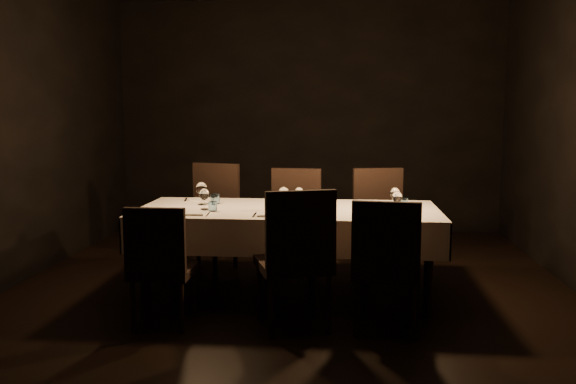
# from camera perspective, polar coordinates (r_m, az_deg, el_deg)

# --- Properties ---
(room) EXTENTS (5.01, 6.01, 3.01)m
(room) POSITION_cam_1_polar(r_m,az_deg,el_deg) (5.06, -0.00, 6.73)
(room) COLOR black
(room) RESTS_ON ground
(dining_table) EXTENTS (2.52, 1.12, 0.76)m
(dining_table) POSITION_cam_1_polar(r_m,az_deg,el_deg) (5.14, -0.00, -2.36)
(dining_table) COLOR black
(dining_table) RESTS_ON ground
(chair_near_left) EXTENTS (0.44, 0.44, 0.91)m
(chair_near_left) POSITION_cam_1_polar(r_m,az_deg,el_deg) (4.51, -11.91, -6.32)
(chair_near_left) COLOR black
(chair_near_left) RESTS_ON ground
(place_setting_near_left) EXTENTS (0.32, 0.40, 0.18)m
(place_setting_near_left) POSITION_cam_1_polar(r_m,az_deg,el_deg) (5.01, -8.02, -1.02)
(place_setting_near_left) COLOR silver
(place_setting_near_left) RESTS_ON dining_table
(chair_near_center) EXTENTS (0.63, 0.63, 1.04)m
(chair_near_center) POSITION_cam_1_polar(r_m,az_deg,el_deg) (4.35, 0.77, -5.83)
(chair_near_center) COLOR black
(chair_near_center) RESTS_ON ground
(place_setting_near_center) EXTENTS (0.35, 0.42, 0.20)m
(place_setting_near_center) POSITION_cam_1_polar(r_m,az_deg,el_deg) (4.90, -0.44, -1.05)
(place_setting_near_center) COLOR silver
(place_setting_near_center) RESTS_ON dining_table
(chair_near_right) EXTENTS (0.52, 0.52, 0.97)m
(chair_near_right) POSITION_cam_1_polar(r_m,az_deg,el_deg) (4.34, 9.17, -6.39)
(chair_near_right) COLOR black
(chair_near_right) RESTS_ON ground
(place_setting_near_right) EXTENTS (0.32, 0.40, 0.17)m
(place_setting_near_right) POSITION_cam_1_polar(r_m,az_deg,el_deg) (4.90, 10.31, -1.28)
(place_setting_near_right) COLOR silver
(place_setting_near_right) RESTS_ON dining_table
(chair_far_left) EXTENTS (0.63, 0.63, 1.06)m
(chair_far_left) POSITION_cam_1_polar(r_m,az_deg,el_deg) (6.09, -7.30, -1.95)
(chair_far_left) COLOR black
(chair_far_left) RESTS_ON ground
(place_setting_far_left) EXTENTS (0.38, 0.42, 0.20)m
(place_setting_far_left) POSITION_cam_1_polar(r_m,az_deg,el_deg) (5.45, -7.79, -0.23)
(place_setting_far_left) COLOR silver
(place_setting_far_left) RESTS_ON dining_table
(chair_far_center) EXTENTS (0.54, 0.54, 1.02)m
(chair_far_center) POSITION_cam_1_polar(r_m,az_deg,el_deg) (5.89, 0.56, -2.37)
(chair_far_center) COLOR black
(chair_far_center) RESTS_ON ground
(place_setting_far_center) EXTENTS (0.29, 0.39, 0.16)m
(place_setting_far_center) POSITION_cam_1_polar(r_m,az_deg,el_deg) (5.33, 1.17, -0.49)
(place_setting_far_center) COLOR silver
(place_setting_far_center) RESTS_ON dining_table
(chair_far_right) EXTENTS (0.58, 0.58, 1.02)m
(chair_far_right) POSITION_cam_1_polar(r_m,az_deg,el_deg) (5.94, 8.68, -2.36)
(chair_far_right) COLOR black
(chair_far_right) RESTS_ON ground
(place_setting_far_right) EXTENTS (0.30, 0.40, 0.17)m
(place_setting_far_right) POSITION_cam_1_polar(r_m,az_deg,el_deg) (5.33, 9.93, -0.57)
(place_setting_far_right) COLOR silver
(place_setting_far_right) RESTS_ON dining_table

